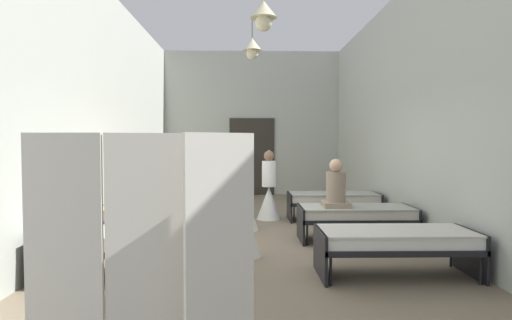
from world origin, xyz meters
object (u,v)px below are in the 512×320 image
bed_right_row_0 (395,241)px  nurse_far_aisle (269,195)px  bed_left_row_1 (156,215)px  privacy_screen (144,288)px  bed_right_row_1 (356,214)px  bed_left_row_0 (122,242)px  bed_right_row_2 (333,199)px  patient_seated_secondary (336,189)px  nurse_near_aisle (243,220)px  bed_left_row_2 (175,200)px  nurse_mid_aisle (245,202)px  patient_seated_primary (191,180)px

bed_right_row_0 → nurse_far_aisle: bearing=109.1°
bed_left_row_1 → privacy_screen: 4.86m
bed_right_row_0 → bed_right_row_1: same height
bed_left_row_0 → privacy_screen: privacy_screen is taller
bed_right_row_2 → privacy_screen: (-2.39, -6.65, 0.41)m
bed_right_row_0 → patient_seated_secondary: bearing=100.7°
bed_right_row_1 → nurse_near_aisle: nurse_near_aisle is taller
bed_right_row_0 → bed_left_row_2: (-3.34, 3.80, 0.00)m
bed_right_row_0 → nurse_near_aisle: nurse_near_aisle is taller
bed_right_row_2 → patient_seated_secondary: 2.02m
bed_left_row_1 → bed_right_row_1: size_ratio=1.00×
bed_right_row_1 → patient_seated_secondary: size_ratio=2.37×
nurse_mid_aisle → patient_seated_primary: nurse_mid_aisle is taller
nurse_near_aisle → nurse_far_aisle: bearing=101.5°
nurse_near_aisle → patient_seated_secondary: (1.53, 0.91, 0.34)m
bed_left_row_2 → patient_seated_primary: size_ratio=2.37×
bed_left_row_1 → bed_right_row_1: 3.34m
bed_left_row_1 → patient_seated_secondary: (2.99, -0.04, 0.43)m
nurse_mid_aisle → patient_seated_primary: (-1.12, 0.91, 0.34)m
bed_left_row_1 → bed_left_row_0: bearing=-90.0°
nurse_mid_aisle → bed_right_row_1: bearing=167.1°
bed_right_row_0 → bed_left_row_1: 3.85m
bed_left_row_0 → patient_seated_secondary: bearing=31.8°
bed_right_row_0 → bed_right_row_1: 1.90m
bed_left_row_2 → nurse_mid_aisle: size_ratio=1.28×
bed_right_row_0 → nurse_far_aisle: 4.15m
bed_left_row_2 → bed_right_row_1: bearing=-29.6°
nurse_mid_aisle → bed_left_row_2: bearing=-21.6°
bed_left_row_0 → patient_seated_primary: (0.35, 3.71, 0.43)m
bed_right_row_1 → nurse_mid_aisle: nurse_mid_aisle is taller
bed_left_row_1 → patient_seated_secondary: bearing=-0.8°
patient_seated_secondary → nurse_near_aisle: bearing=-149.4°
bed_right_row_1 → bed_left_row_2: size_ratio=1.00×
nurse_near_aisle → nurse_mid_aisle: bearing=111.1°
bed_left_row_0 → bed_right_row_0: size_ratio=1.00×
patient_seated_primary → patient_seated_secondary: 3.23m
bed_right_row_0 → bed_right_row_2: size_ratio=1.00×
nurse_far_aisle → privacy_screen: (-1.04, -6.77, 0.32)m
nurse_far_aisle → patient_seated_secondary: 2.32m
bed_right_row_2 → nurse_mid_aisle: 2.12m
bed_right_row_0 → privacy_screen: privacy_screen is taller
bed_left_row_0 → bed_left_row_1: bearing=90.0°
bed_left_row_1 → bed_right_row_2: size_ratio=1.00×
bed_left_row_0 → bed_right_row_1: bearing=29.6°
bed_left_row_1 → nurse_near_aisle: size_ratio=1.28×
bed_left_row_2 → patient_seated_secondary: bearing=-32.9°
nurse_mid_aisle → bed_left_row_1: bearing=43.9°
bed_right_row_1 → privacy_screen: bearing=-116.7°
nurse_mid_aisle → privacy_screen: privacy_screen is taller
bed_left_row_1 → patient_seated_primary: size_ratio=2.37×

